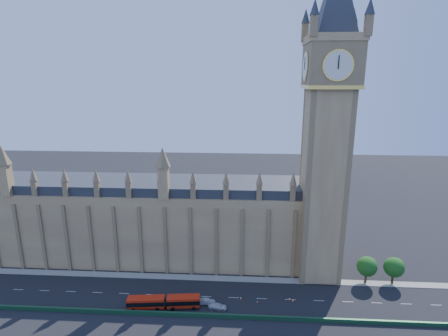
# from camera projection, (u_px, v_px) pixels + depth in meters

# --- Properties ---
(ground) EXTENTS (400.00, 400.00, 0.00)m
(ground) POSITION_uv_depth(u_px,v_px,m) (192.00, 296.00, 100.47)
(ground) COLOR black
(ground) RESTS_ON ground
(palace_westminster) EXTENTS (120.00, 20.00, 28.00)m
(palace_westminster) POSITION_uv_depth(u_px,v_px,m) (129.00, 219.00, 119.78)
(palace_westminster) COLOR #9D764C
(palace_westminster) RESTS_ON ground
(elizabeth_tower) EXTENTS (20.59, 20.59, 105.00)m
(elizabeth_tower) POSITION_uv_depth(u_px,v_px,m) (329.00, 101.00, 98.25)
(elizabeth_tower) COLOR #9D764C
(elizabeth_tower) RESTS_ON ground
(bridge_parapet) EXTENTS (160.00, 0.60, 1.20)m
(bridge_parapet) POSITION_uv_depth(u_px,v_px,m) (187.00, 315.00, 91.62)
(bridge_parapet) COLOR #1E4C2D
(bridge_parapet) RESTS_ON ground
(kerb_north) EXTENTS (160.00, 3.00, 0.16)m
(kerb_north) POSITION_uv_depth(u_px,v_px,m) (197.00, 278.00, 109.64)
(kerb_north) COLOR gray
(kerb_north) RESTS_ON ground
(tree_east_near) EXTENTS (6.00, 6.00, 8.50)m
(tree_east_near) POSITION_uv_depth(u_px,v_px,m) (368.00, 266.00, 105.75)
(tree_east_near) COLOR #382619
(tree_east_near) RESTS_ON ground
(tree_east_far) EXTENTS (6.00, 6.00, 8.50)m
(tree_east_far) POSITION_uv_depth(u_px,v_px,m) (395.00, 267.00, 105.28)
(tree_east_far) COLOR #382619
(tree_east_far) RESTS_ON ground
(red_bus) EXTENTS (19.78, 4.96, 3.33)m
(red_bus) POSITION_uv_depth(u_px,v_px,m) (164.00, 302.00, 94.85)
(red_bus) COLOR red
(red_bus) RESTS_ON ground
(car_grey) EXTENTS (3.91, 1.68, 1.32)m
(car_grey) POSITION_uv_depth(u_px,v_px,m) (191.00, 299.00, 98.22)
(car_grey) COLOR #43474B
(car_grey) RESTS_ON ground
(car_silver) EXTENTS (4.57, 1.61, 1.50)m
(car_silver) POSITION_uv_depth(u_px,v_px,m) (207.00, 302.00, 96.73)
(car_silver) COLOR #A4A5AB
(car_silver) RESTS_ON ground
(car_white) EXTENTS (5.29, 2.63, 1.48)m
(car_white) POSITION_uv_depth(u_px,v_px,m) (218.00, 306.00, 94.72)
(car_white) COLOR silver
(car_white) RESTS_ON ground
(cone_a) EXTENTS (0.51, 0.51, 0.75)m
(cone_a) POSITION_uv_depth(u_px,v_px,m) (290.00, 299.00, 98.55)
(cone_a) COLOR black
(cone_a) RESTS_ON ground
(cone_b) EXTENTS (0.57, 0.57, 0.73)m
(cone_b) POSITION_uv_depth(u_px,v_px,m) (293.00, 301.00, 97.83)
(cone_b) COLOR black
(cone_b) RESTS_ON ground
(cone_c) EXTENTS (0.56, 0.56, 0.74)m
(cone_c) POSITION_uv_depth(u_px,v_px,m) (241.00, 298.00, 98.85)
(cone_c) COLOR black
(cone_c) RESTS_ON ground
(cone_d) EXTENTS (0.41, 0.41, 0.62)m
(cone_d) POSITION_uv_depth(u_px,v_px,m) (257.00, 302.00, 97.23)
(cone_d) COLOR black
(cone_d) RESTS_ON ground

